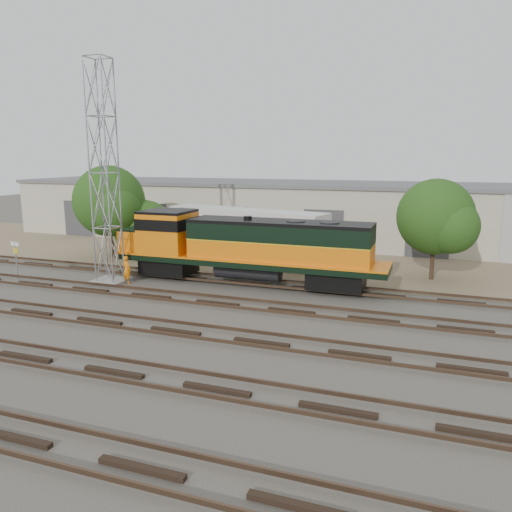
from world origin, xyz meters
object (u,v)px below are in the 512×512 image
(signal_tower, at_px, (105,177))
(locomotive, at_px, (243,246))
(semi_trailer, at_px, (249,229))
(worker, at_px, (127,270))

(signal_tower, bearing_deg, locomotive, 17.92)
(signal_tower, bearing_deg, semi_trailer, 55.89)
(semi_trailer, bearing_deg, signal_tower, -110.63)
(signal_tower, relative_size, worker, 7.70)
(locomotive, height_order, signal_tower, signal_tower)
(signal_tower, relative_size, semi_trailer, 1.03)
(locomotive, bearing_deg, signal_tower, -162.08)
(signal_tower, height_order, semi_trailer, signal_tower)
(worker, relative_size, semi_trailer, 0.13)
(locomotive, xyz_separation_m, signal_tower, (-7.76, -2.51, 4.08))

